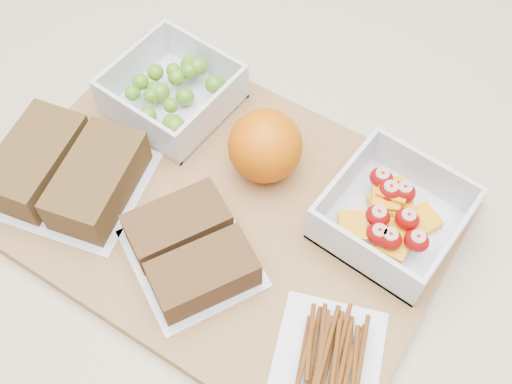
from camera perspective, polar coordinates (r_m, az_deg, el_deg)
counter at (r=1.05m, az=-0.72°, el=-14.59°), size 1.20×0.90×0.90m
cutting_board at (r=0.63m, az=-2.82°, el=-1.72°), size 0.44×0.33×0.02m
grape_container at (r=0.69m, az=-7.24°, el=8.81°), size 0.11×0.11×0.05m
fruit_container at (r=0.61m, az=12.01°, el=-2.14°), size 0.12×0.12×0.05m
orange at (r=0.62m, az=0.81°, el=4.10°), size 0.07×0.07×0.07m
sandwich_bag_left at (r=0.65m, az=-16.45°, el=1.78°), size 0.17×0.16×0.04m
sandwich_bag_center at (r=0.58m, az=-5.84°, el=-5.14°), size 0.15×0.15×0.04m
pretzel_bag at (r=0.55m, az=6.46°, el=-14.37°), size 0.13×0.14×0.02m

